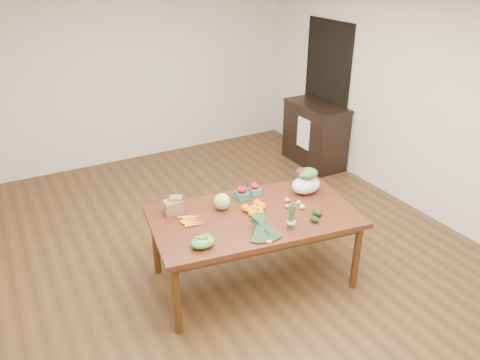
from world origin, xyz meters
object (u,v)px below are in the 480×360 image
cabbage (222,202)px  asparagus_bundle (291,216)px  paper_bag (173,206)px  mandarin_cluster (254,209)px  salad_bag (306,182)px  kale_bunch (265,229)px  cabinet (315,134)px  dining_table (254,248)px

cabbage → asparagus_bundle: bearing=-57.7°
paper_bag → cabbage: 0.46m
mandarin_cluster → salad_bag: bearing=9.3°
cabbage → kale_bunch: size_ratio=0.40×
cabinet → kale_bunch: cabinet is taller
paper_bag → asparagus_bundle: size_ratio=0.89×
kale_bunch → dining_table: bearing=81.2°
cabbage → mandarin_cluster: size_ratio=0.88×
mandarin_cluster → kale_bunch: bearing=-107.9°
cabbage → mandarin_cluster: (0.23, -0.22, -0.03)m
salad_bag → paper_bag: bearing=169.0°
cabinet → kale_bunch: (-2.38, -2.41, 0.36)m
asparagus_bundle → salad_bag: (0.52, 0.49, -0.01)m
mandarin_cluster → dining_table: bearing=-117.9°
cabbage → asparagus_bundle: size_ratio=0.63×
dining_table → cabbage: bearing=140.9°
asparagus_bundle → paper_bag: bearing=145.7°
mandarin_cluster → asparagus_bundle: bearing=-68.3°
dining_table → cabinet: 3.05m
paper_bag → salad_bag: size_ratio=0.72×
kale_bunch → asparagus_bundle: 0.28m
paper_bag → salad_bag: bearing=-11.0°
mandarin_cluster → kale_bunch: (-0.13, -0.39, 0.03)m
cabbage → asparagus_bundle: asparagus_bundle is taller
kale_bunch → salad_bag: salad_bag is taller
dining_table → mandarin_cluster: mandarin_cluster is taller
paper_bag → asparagus_bundle: 1.11m
cabbage → mandarin_cluster: 0.32m
mandarin_cluster → salad_bag: size_ratio=0.58×
cabinet → asparagus_bundle: asparagus_bundle is taller
dining_table → cabinet: (2.27, 2.04, 0.10)m
cabinet → paper_bag: bearing=-150.6°
paper_bag → asparagus_bundle: asparagus_bundle is taller
mandarin_cluster → asparagus_bundle: 0.42m
dining_table → kale_bunch: bearing=-98.8°
kale_bunch → asparagus_bundle: bearing=9.6°
dining_table → salad_bag: 0.85m
paper_bag → kale_bunch: (0.54, -0.76, 0.00)m
cabinet → asparagus_bundle: bearing=-131.2°
paper_bag → mandarin_cluster: size_ratio=1.23×
dining_table → asparagus_bundle: (0.16, -0.37, 0.50)m
paper_bag → dining_table: bearing=-30.9°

